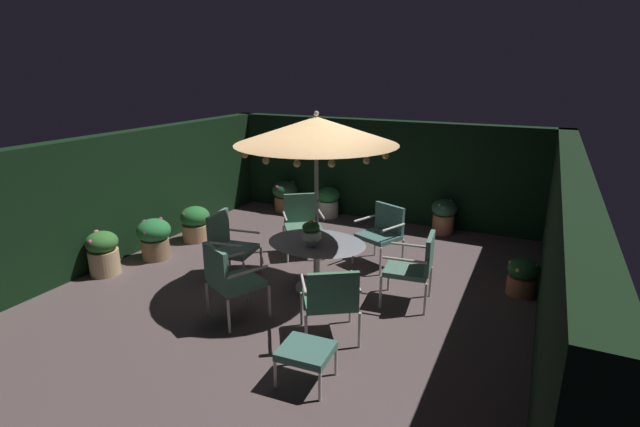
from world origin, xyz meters
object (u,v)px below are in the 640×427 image
potted_plant_right_near (154,237)px  potted_plant_front_corner (523,276)px  patio_dining_table (317,253)px  patio_chair_east (302,220)px  potted_plant_back_right (103,252)px  potted_plant_back_center (328,201)px  centerpiece_planter (311,232)px  patio_chair_northeast (383,230)px  potted_plant_left_near (285,195)px  ottoman_footrest (306,352)px  patio_chair_south (229,277)px  patio_umbrella (316,131)px  patio_chair_north (415,264)px  potted_plant_right_far (444,215)px  patio_chair_southeast (228,242)px  potted_plant_back_left (196,223)px  patio_chair_southwest (331,297)px

potted_plant_right_near → potted_plant_front_corner: (5.66, 1.25, -0.10)m
patio_dining_table → patio_chair_east: bearing=126.0°
potted_plant_back_right → potted_plant_back_center: bearing=65.3°
centerpiece_planter → patio_chair_east: bearing=122.2°
patio_chair_east → potted_plant_back_center: bearing=102.5°
patio_chair_northeast → potted_plant_left_near: (-2.91, 1.93, -0.22)m
potted_plant_back_right → potted_plant_right_near: size_ratio=1.00×
patio_dining_table → patio_chair_northeast: size_ratio=1.47×
ottoman_footrest → potted_plant_back_center: potted_plant_back_center is taller
patio_chair_south → potted_plant_right_near: 2.61m
ottoman_footrest → patio_chair_northeast: bearing=95.0°
centerpiece_planter → patio_chair_northeast: bearing=68.5°
potted_plant_left_near → patio_dining_table: bearing=-53.7°
patio_umbrella → potted_plant_right_near: patio_umbrella is taller
potted_plant_back_right → potted_plant_right_near: (0.26, 0.82, 0.02)m
patio_dining_table → potted_plant_back_center: patio_dining_table is taller
patio_chair_northeast → ottoman_footrest: (0.28, -3.26, -0.24)m
patio_chair_north → potted_plant_right_far: 3.07m
patio_chair_east → potted_plant_back_center: 2.13m
patio_chair_southeast → potted_plant_left_near: size_ratio=1.50×
centerpiece_planter → patio_chair_south: centerpiece_planter is taller
patio_chair_east → centerpiece_planter: bearing=-57.8°
patio_chair_southeast → patio_dining_table: bearing=8.2°
potted_plant_left_near → potted_plant_back_left: bearing=-103.3°
patio_dining_table → patio_umbrella: 1.73m
patio_chair_southwest → potted_plant_front_corner: (1.96, 2.27, -0.28)m
patio_umbrella → centerpiece_planter: (-0.00, -0.17, -1.36)m
patio_chair_east → ottoman_footrest: bearing=-61.8°
patio_chair_south → potted_plant_right_near: bearing=154.6°
patio_chair_south → potted_plant_back_left: size_ratio=1.58×
patio_chair_north → patio_chair_southwest: size_ratio=1.06×
patio_chair_north → potted_plant_back_right: (-4.60, -1.13, -0.22)m
centerpiece_planter → potted_plant_right_far: size_ratio=0.54×
centerpiece_planter → potted_plant_left_near: bearing=124.8°
ottoman_footrest → patio_umbrella: bearing=113.1°
patio_chair_north → potted_plant_right_near: 4.36m
potted_plant_right_near → patio_chair_east: bearing=31.3°
patio_chair_northeast → ottoman_footrest: size_ratio=1.81×
potted_plant_right_near → patio_dining_table: bearing=3.0°
patio_dining_table → patio_chair_southeast: (-1.39, -0.20, 0.00)m
patio_chair_northeast → patio_chair_south: patio_chair_south is taller
patio_chair_north → potted_plant_back_right: patio_chair_north is taller
centerpiece_planter → potted_plant_back_center: bearing=110.8°
patio_dining_table → patio_chair_north: 1.40m
patio_chair_south → potted_plant_left_near: (-1.76, 4.48, -0.22)m
potted_plant_right_far → patio_dining_table: bearing=-110.0°
patio_chair_south → potted_plant_back_left: patio_chair_south is taller
centerpiece_planter → potted_plant_back_center: centerpiece_planter is taller
patio_dining_table → patio_chair_southeast: patio_chair_southeast is taller
potted_plant_back_right → patio_chair_northeast: bearing=30.9°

